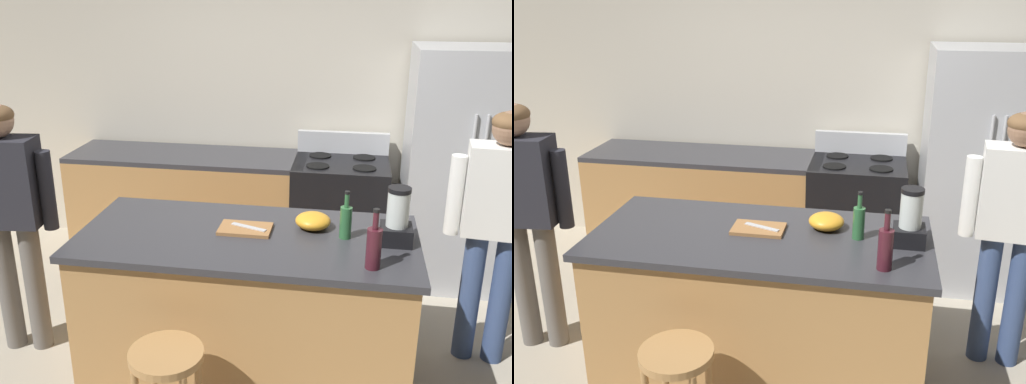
# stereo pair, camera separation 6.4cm
# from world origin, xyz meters

# --- Properties ---
(ground_plane) EXTENTS (14.00, 14.00, 0.00)m
(ground_plane) POSITION_xyz_m (0.00, 0.00, 0.00)
(ground_plane) COLOR #B2A893
(back_wall) EXTENTS (8.00, 0.10, 2.70)m
(back_wall) POSITION_xyz_m (0.00, 1.95, 1.35)
(back_wall) COLOR beige
(back_wall) RESTS_ON ground_plane
(kitchen_island) EXTENTS (1.92, 0.91, 0.94)m
(kitchen_island) POSITION_xyz_m (0.00, 0.00, 0.47)
(kitchen_island) COLOR #B7844C
(kitchen_island) RESTS_ON ground_plane
(back_counter_run) EXTENTS (2.00, 0.64, 0.94)m
(back_counter_run) POSITION_xyz_m (-0.80, 1.55, 0.47)
(back_counter_run) COLOR #B7844C
(back_counter_run) RESTS_ON ground_plane
(refrigerator) EXTENTS (0.90, 0.73, 1.86)m
(refrigerator) POSITION_xyz_m (1.43, 1.50, 0.93)
(refrigerator) COLOR #B7BABF
(refrigerator) RESTS_ON ground_plane
(stove_range) EXTENTS (0.76, 0.65, 1.12)m
(stove_range) POSITION_xyz_m (0.48, 1.52, 0.48)
(stove_range) COLOR black
(stove_range) RESTS_ON ground_plane
(person_by_island_left) EXTENTS (0.60, 0.27, 1.62)m
(person_by_island_left) POSITION_xyz_m (-1.49, 0.04, 0.99)
(person_by_island_left) COLOR #66605B
(person_by_island_left) RESTS_ON ground_plane
(person_by_sink_right) EXTENTS (0.60, 0.26, 1.61)m
(person_by_sink_right) POSITION_xyz_m (1.43, 0.42, 0.98)
(person_by_sink_right) COLOR #384C7A
(person_by_sink_right) RESTS_ON ground_plane
(bar_stool) EXTENTS (0.36, 0.36, 0.64)m
(bar_stool) POSITION_xyz_m (-0.25, -0.74, 0.50)
(bar_stool) COLOR #B7844C
(bar_stool) RESTS_ON ground_plane
(blender_appliance) EXTENTS (0.17, 0.17, 0.32)m
(blender_appliance) POSITION_xyz_m (0.82, 0.03, 1.07)
(blender_appliance) COLOR black
(blender_appliance) RESTS_ON kitchen_island
(bottle_olive_oil) EXTENTS (0.07, 0.07, 0.28)m
(bottle_olive_oil) POSITION_xyz_m (0.55, 0.05, 1.04)
(bottle_olive_oil) COLOR #2D6638
(bottle_olive_oil) RESTS_ON kitchen_island
(bottle_wine) EXTENTS (0.08, 0.08, 0.32)m
(bottle_wine) POSITION_xyz_m (0.69, -0.29, 1.05)
(bottle_wine) COLOR #471923
(bottle_wine) RESTS_ON kitchen_island
(mixing_bowl) EXTENTS (0.20, 0.20, 0.09)m
(mixing_bowl) POSITION_xyz_m (0.36, 0.15, 0.98)
(mixing_bowl) COLOR orange
(mixing_bowl) RESTS_ON kitchen_island
(cutting_board) EXTENTS (0.30, 0.20, 0.02)m
(cutting_board) POSITION_xyz_m (-0.02, 0.05, 0.95)
(cutting_board) COLOR #9E6B3D
(cutting_board) RESTS_ON kitchen_island
(chef_knife) EXTENTS (0.22, 0.10, 0.01)m
(chef_knife) POSITION_xyz_m (-0.00, 0.05, 0.96)
(chef_knife) COLOR #B7BABF
(chef_knife) RESTS_ON cutting_board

